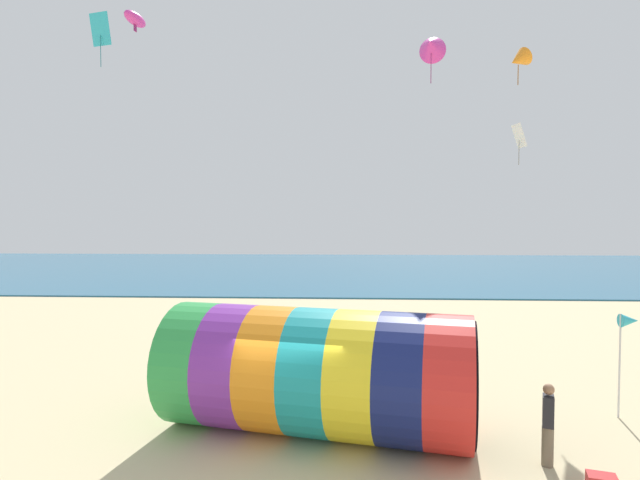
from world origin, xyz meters
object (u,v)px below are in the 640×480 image
object	(u,v)px
giant_inflatable_tube	(317,371)
kite_magenta_delta	(431,46)
kite_cyan_diamond	(100,30)
beach_flag	(628,325)
kite_handler	(548,424)
kite_magenta_parafoil	(135,19)
kite_orange_delta	(518,60)
kite_white_diamond	(519,137)

from	to	relation	value
giant_inflatable_tube	kite_magenta_delta	bearing A→B (deg)	63.49
kite_cyan_diamond	beach_flag	bearing A→B (deg)	-25.27
beach_flag	kite_handler	bearing A→B (deg)	-138.90
kite_cyan_diamond	kite_magenta_delta	xyz separation A→B (m)	(14.20, -1.82, -1.57)
kite_magenta_parafoil	kite_cyan_diamond	bearing A→B (deg)	122.40
beach_flag	kite_orange_delta	bearing A→B (deg)	103.84
kite_handler	kite_magenta_delta	size ratio (longest dim) A/B	0.88
kite_magenta_parafoil	beach_flag	distance (m)	16.08
giant_inflatable_tube	kite_magenta_parafoil	distance (m)	11.28
kite_handler	kite_orange_delta	bearing A→B (deg)	76.38
kite_handler	beach_flag	size ratio (longest dim) A/B	0.64
kite_magenta_parafoil	kite_magenta_delta	size ratio (longest dim) A/B	0.54
giant_inflatable_tube	kite_handler	world-z (taller)	giant_inflatable_tube
kite_magenta_parafoil	kite_white_diamond	world-z (taller)	kite_magenta_parafoil
kite_cyan_diamond	kite_white_diamond	size ratio (longest dim) A/B	1.65
giant_inflatable_tube	kite_handler	xyz separation A→B (m)	(4.96, -1.37, -0.62)
beach_flag	kite_magenta_delta	bearing A→B (deg)	120.67
kite_cyan_diamond	kite_magenta_delta	bearing A→B (deg)	-7.31
giant_inflatable_tube	beach_flag	size ratio (longest dim) A/B	2.84
kite_cyan_diamond	kite_magenta_parafoil	xyz separation A→B (m)	(4.69, -7.38, -2.54)
kite_white_diamond	kite_magenta_delta	world-z (taller)	kite_magenta_delta
kite_magenta_delta	kite_orange_delta	bearing A→B (deg)	-32.24
giant_inflatable_tube	kite_cyan_diamond	size ratio (longest dim) A/B	3.35
kite_white_diamond	kite_cyan_diamond	bearing A→B (deg)	166.52
kite_white_diamond	beach_flag	xyz separation A→B (m)	(1.33, -4.55, -5.66)
kite_magenta_delta	beach_flag	size ratio (longest dim) A/B	0.72
kite_handler	beach_flag	xyz separation A→B (m)	(3.11, 2.72, 1.55)
kite_magenta_parafoil	kite_magenta_delta	world-z (taller)	kite_magenta_delta
kite_handler	kite_magenta_delta	world-z (taller)	kite_magenta_delta
kite_magenta_parafoil	kite_orange_delta	world-z (taller)	kite_orange_delta
giant_inflatable_tube	kite_magenta_delta	world-z (taller)	kite_magenta_delta
giant_inflatable_tube	beach_flag	bearing A→B (deg)	9.49
giant_inflatable_tube	kite_handler	distance (m)	5.18
kite_handler	kite_cyan_diamond	distance (m)	22.74
kite_magenta_parafoil	kite_orange_delta	distance (m)	12.87
giant_inflatable_tube	kite_orange_delta	size ratio (longest dim) A/B	5.84
kite_orange_delta	kite_magenta_delta	size ratio (longest dim) A/B	0.67
kite_cyan_diamond	kite_white_diamond	distance (m)	18.22
kite_magenta_parafoil	kite_orange_delta	xyz separation A→B (m)	(12.29, 3.81, -0.15)
giant_inflatable_tube	kite_orange_delta	distance (m)	13.24
giant_inflatable_tube	beach_flag	distance (m)	8.24
kite_orange_delta	kite_cyan_diamond	bearing A→B (deg)	168.11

